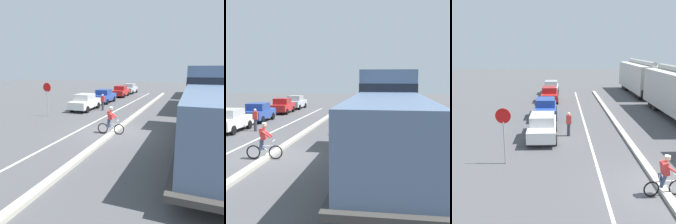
{
  "view_description": "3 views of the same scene",
  "coord_description": "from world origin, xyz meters",
  "views": [
    {
      "loc": [
        4.56,
        -12.79,
        3.98
      ],
      "look_at": [
        -0.37,
        0.49,
        1.21
      ],
      "focal_mm": 35.0,
      "sensor_mm": 36.0,
      "label": 1
    },
    {
      "loc": [
        5.47,
        -14.04,
        3.8
      ],
      "look_at": [
        2.96,
        2.32,
        1.98
      ],
      "focal_mm": 50.0,
      "sensor_mm": 36.0,
      "label": 2
    },
    {
      "loc": [
        -4.15,
        -9.72,
        5.77
      ],
      "look_at": [
        -3.99,
        9.12,
        1.06
      ],
      "focal_mm": 42.0,
      "sensor_mm": 36.0,
      "label": 3
    }
  ],
  "objects": [
    {
      "name": "ground_plane",
      "position": [
        0.0,
        0.0,
        0.0
      ],
      "size": [
        120.0,
        120.0,
        0.0
      ],
      "primitive_type": "plane",
      "color": "#4C4C4F"
    },
    {
      "name": "median_curb",
      "position": [
        0.0,
        6.0,
        0.08
      ],
      "size": [
        0.36,
        36.0,
        0.16
      ],
      "primitive_type": "cube",
      "color": "#B2AD9E",
      "rests_on": "ground"
    },
    {
      "name": "hopper_car_middle",
      "position": [
        5.57,
        22.83,
        2.08
      ],
      "size": [
        2.9,
        10.6,
        4.18
      ],
      "color": "beige",
      "rests_on": "ground"
    },
    {
      "name": "stop_sign",
      "position": [
        -7.01,
        2.59,
        2.02
      ],
      "size": [
        0.76,
        0.08,
        2.88
      ],
      "color": "gray",
      "rests_on": "ground"
    },
    {
      "name": "parked_car_white",
      "position": [
        -5.38,
        6.37,
        0.82
      ],
      "size": [
        1.9,
        4.23,
        1.62
      ],
      "color": "silver",
      "rests_on": "ground"
    },
    {
      "name": "lane_stripe",
      "position": [
        -2.4,
        6.0,
        0.0
      ],
      "size": [
        0.14,
        36.0,
        0.01
      ],
      "primitive_type": "cube",
      "color": "silver",
      "rests_on": "ground"
    },
    {
      "name": "parked_car_red",
      "position": [
        -5.48,
        18.02,
        0.82
      ],
      "size": [
        1.96,
        4.26,
        1.62
      ],
      "color": "red",
      "rests_on": "ground"
    },
    {
      "name": "pedestrian_by_cars",
      "position": [
        -3.7,
        6.81,
        0.85
      ],
      "size": [
        0.34,
        0.22,
        1.62
      ],
      "color": "#33333D",
      "rests_on": "ground"
    },
    {
      "name": "parked_car_silver",
      "position": [
        -5.48,
        23.01,
        0.82
      ],
      "size": [
        1.85,
        4.21,
        1.62
      ],
      "color": "#B7BABF",
      "rests_on": "ground"
    },
    {
      "name": "cyclist",
      "position": [
        -0.13,
        -0.44,
        0.82
      ],
      "size": [
        1.7,
        0.51,
        1.71
      ],
      "color": "black",
      "rests_on": "ground"
    },
    {
      "name": "parked_car_blue",
      "position": [
        -5.49,
        11.6,
        0.82
      ],
      "size": [
        1.93,
        4.25,
        1.62
      ],
      "color": "#28479E",
      "rests_on": "ground"
    }
  ]
}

